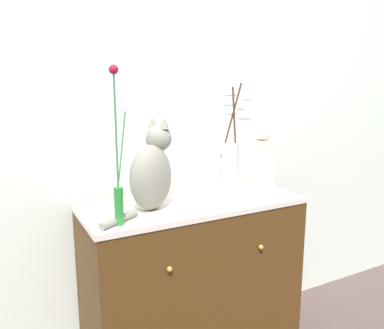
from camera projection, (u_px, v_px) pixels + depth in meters
name	position (u px, v px, depth m)	size (l,w,h in m)	color
wall_back	(165.00, 118.00, 2.09)	(4.40, 0.08, 2.60)	silver
sideboard	(192.00, 285.00, 1.98)	(1.09, 0.50, 0.92)	#4A2D12
cat_sitting	(152.00, 172.00, 1.72)	(0.42, 0.30, 0.42)	gray
vase_slim_green	(118.00, 178.00, 1.51)	(0.06, 0.04, 0.63)	#247B2D
bowl_porcelain	(230.00, 191.00, 1.92)	(0.24, 0.24, 0.07)	white
vase_glass_clear	(231.00, 160.00, 1.89)	(0.13, 0.21, 0.50)	silver
jar_lidded_porcelain	(261.00, 162.00, 2.02)	(0.10, 0.10, 0.35)	silver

